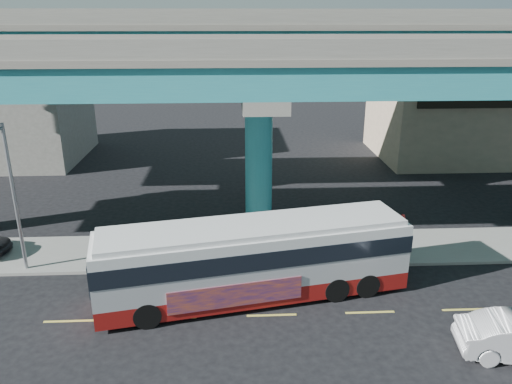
{
  "coord_description": "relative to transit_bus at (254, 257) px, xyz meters",
  "views": [
    {
      "loc": [
        -1.52,
        -17.45,
        11.37
      ],
      "look_at": [
        -0.41,
        4.0,
        3.74
      ],
      "focal_mm": 35.0,
      "sensor_mm": 36.0,
      "label": 1
    }
  ],
  "objects": [
    {
      "name": "ground",
      "position": [
        0.62,
        -1.24,
        -1.83
      ],
      "size": [
        120.0,
        120.0,
        0.0
      ],
      "primitive_type": "plane",
      "color": "black",
      "rests_on": "ground"
    },
    {
      "name": "sidewalk",
      "position": [
        0.62,
        4.26,
        -1.76
      ],
      "size": [
        70.0,
        4.0,
        0.15
      ],
      "primitive_type": "cube",
      "color": "gray",
      "rests_on": "ground"
    },
    {
      "name": "lane_markings",
      "position": [
        0.62,
        -1.54,
        -1.83
      ],
      "size": [
        58.0,
        0.12,
        0.01
      ],
      "color": "#D8C64C",
      "rests_on": "ground"
    },
    {
      "name": "viaduct",
      "position": [
        0.62,
        7.87,
        7.31
      ],
      "size": [
        52.0,
        12.4,
        11.7
      ],
      "color": "teal",
      "rests_on": "ground"
    },
    {
      "name": "building_beige",
      "position": [
        18.62,
        21.74,
        1.67
      ],
      "size": [
        14.0,
        10.23,
        7.0
      ],
      "color": "tan",
      "rests_on": "ground"
    },
    {
      "name": "building_concrete",
      "position": [
        -19.38,
        22.76,
        2.67
      ],
      "size": [
        12.0,
        10.0,
        9.0
      ],
      "primitive_type": "cube",
      "color": "gray",
      "rests_on": "ground"
    },
    {
      "name": "transit_bus",
      "position": [
        0.0,
        0.0,
        0.0
      ],
      "size": [
        13.3,
        5.29,
        3.34
      ],
      "rotation": [
        0.0,
        0.0,
        0.2
      ],
      "color": "maroon",
      "rests_on": "ground"
    },
    {
      "name": "street_lamp",
      "position": [
        -10.61,
        2.23,
        2.86
      ],
      "size": [
        0.5,
        2.3,
        6.9
      ],
      "color": "gray",
      "rests_on": "sidewalk"
    },
    {
      "name": "stop_sign",
      "position": [
        7.22,
        2.94,
        -0.06
      ],
      "size": [
        0.51,
        0.51,
        2.29
      ],
      "rotation": [
        0.0,
        0.0,
        0.4
      ],
      "color": "gray",
      "rests_on": "sidewalk"
    }
  ]
}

